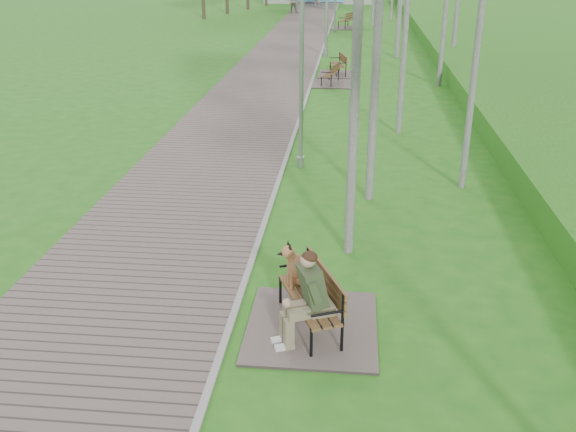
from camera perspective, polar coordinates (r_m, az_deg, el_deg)
name	(u,v)px	position (r m, az deg, el deg)	size (l,w,h in m)	color
ground	(256,249)	(11.08, -2.84, -2.94)	(120.00, 120.00, 0.00)	#286F1C
walkway	(285,52)	(31.88, -0.23, 14.35)	(3.50, 67.00, 0.04)	#705F5A
kerb	(322,53)	(31.75, 3.01, 14.29)	(0.10, 67.00, 0.05)	#999993
bench_main	(306,302)	(8.66, 1.57, -7.64)	(1.77, 1.96, 1.54)	#705F5A
bench_second	(330,80)	(24.48, 3.77, 12.00)	(1.55, 1.72, 0.95)	#705F5A
bench_third	(338,70)	(26.35, 4.46, 12.79)	(1.62, 1.80, 0.99)	#705F5A
bench_far	(347,25)	(41.61, 5.24, 16.59)	(1.92, 2.14, 1.18)	#705F5A
lamp_post_near	(301,79)	(14.60, 1.20, 12.05)	(0.17, 0.17, 4.42)	#9B9DA3
pedestrian_far	(293,1)	(50.77, 0.41, 18.60)	(0.87, 0.68, 1.80)	gray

